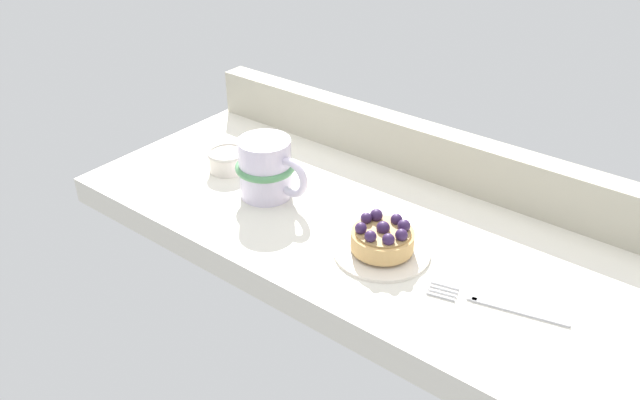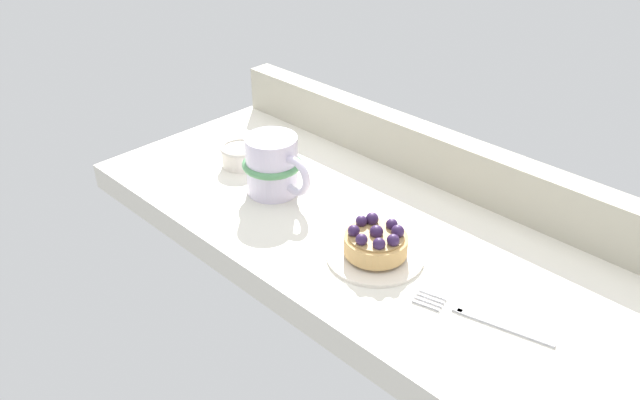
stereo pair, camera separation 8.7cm
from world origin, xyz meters
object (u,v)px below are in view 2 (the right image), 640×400
dessert_plate (375,254)px  sugar_bowl (240,155)px  raspberry_tart (376,241)px  dessert_fork (480,317)px  coffee_mug (273,166)px

dessert_plate → sugar_bowl: (-31.90, 3.72, 1.40)cm
raspberry_tart → dessert_fork: raspberry_tart is taller
coffee_mug → raspberry_tart: bearing=-5.0°
dessert_plate → coffee_mug: (-21.59, 1.89, 4.12)cm
coffee_mug → dessert_plate: bearing=-5.0°
dessert_fork → sugar_bowl: (-48.03, 4.38, 1.54)cm
coffee_mug → sugar_bowl: coffee_mug is taller
dessert_plate → raspberry_tart: 2.13cm
raspberry_tart → dessert_fork: bearing=-2.4°
dessert_fork → coffee_mug: bearing=176.1°
dessert_plate → dessert_fork: dessert_plate is taller
raspberry_tart → dessert_plate: bearing=-101.8°
dessert_fork → sugar_bowl: bearing=174.8°
raspberry_tart → dessert_fork: (16.13, -0.67, -2.27)cm
sugar_bowl → dessert_fork: bearing=-5.2°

